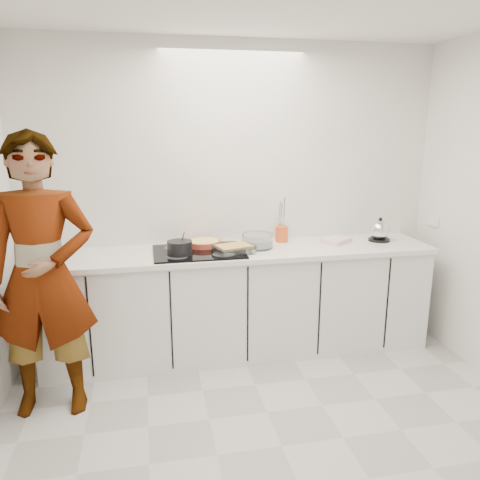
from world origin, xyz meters
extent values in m
cube|color=silver|center=(0.00, 0.00, 0.00)|extent=(3.60, 3.20, 0.00)
cube|color=white|center=(0.00, 1.60, 1.30)|extent=(3.60, 0.00, 2.60)
cube|color=white|center=(1.79, 1.33, 1.07)|extent=(0.02, 0.15, 0.09)
cube|color=white|center=(0.00, 1.28, 0.43)|extent=(3.20, 0.58, 0.87)
cube|color=white|center=(0.00, 1.28, 0.89)|extent=(3.24, 0.64, 0.04)
cube|color=black|center=(-0.35, 1.26, 0.92)|extent=(0.72, 0.54, 0.01)
cylinder|color=#B3412A|center=(-0.29, 1.41, 0.95)|extent=(0.30, 0.30, 0.05)
cylinder|color=#EBE65F|center=(-0.29, 1.41, 0.96)|extent=(0.26, 0.26, 0.01)
cylinder|color=black|center=(-0.51, 1.18, 0.98)|extent=(0.25, 0.25, 0.11)
cylinder|color=silver|center=(-0.49, 1.20, 1.03)|extent=(0.06, 0.07, 0.17)
cube|color=silver|center=(-0.08, 1.17, 0.95)|extent=(0.34, 0.29, 0.05)
cube|color=tan|center=(-0.08, 1.17, 0.97)|extent=(0.31, 0.26, 0.02)
cylinder|color=silver|center=(0.15, 1.31, 0.97)|extent=(0.34, 0.34, 0.12)
cylinder|color=white|center=(0.15, 1.31, 0.95)|extent=(0.29, 0.29, 0.06)
cube|color=white|center=(0.87, 1.35, 0.93)|extent=(0.30, 0.28, 0.04)
cylinder|color=black|center=(1.27, 1.33, 0.92)|extent=(0.20, 0.20, 0.02)
sphere|color=silver|center=(1.27, 1.33, 1.01)|extent=(0.19, 0.19, 0.18)
sphere|color=black|center=(1.27, 1.33, 1.11)|extent=(0.03, 0.03, 0.03)
cylinder|color=#D8501F|center=(0.41, 1.48, 0.98)|extent=(0.12, 0.12, 0.14)
imported|color=white|center=(-1.43, 0.72, 0.95)|extent=(0.70, 0.48, 1.89)
camera|label=1|loc=(-0.74, -2.37, 1.92)|focal=35.00mm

